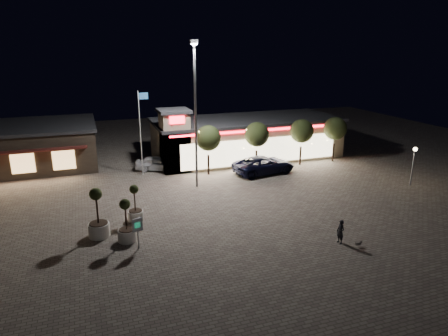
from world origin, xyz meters
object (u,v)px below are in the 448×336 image
object	(u,v)px
white_sedan	(157,163)
pedestrian	(340,232)
valet_sign	(138,227)
pickup_truck	(264,165)
planter_left	(98,222)
planter_mid	(127,228)

from	to	relation	value
white_sedan	pedestrian	bearing A→B (deg)	-138.46
valet_sign	pickup_truck	bearing A→B (deg)	39.68
planter_left	valet_sign	distance (m)	3.32
pedestrian	valet_sign	size ratio (longest dim) A/B	0.77
pickup_truck	planter_mid	size ratio (longest dim) A/B	2.17
pickup_truck	pedestrian	size ratio (longest dim) A/B	3.99
planter_left	planter_mid	world-z (taller)	planter_left
planter_left	planter_mid	xyz separation A→B (m)	(1.64, -1.26, -0.15)
white_sedan	pickup_truck	bearing A→B (deg)	-95.75
white_sedan	planter_mid	distance (m)	15.20
planter_mid	valet_sign	distance (m)	1.44
planter_mid	pedestrian	bearing A→B (deg)	-20.70
planter_left	valet_sign	size ratio (longest dim) A/B	1.67
white_sedan	valet_sign	bearing A→B (deg)	-175.23
planter_left	valet_sign	xyz separation A→B (m)	(2.18, -2.48, 0.37)
pickup_truck	pedestrian	bearing A→B (deg)	165.74
white_sedan	planter_left	bearing A→B (deg)	174.04
pickup_truck	planter_mid	bearing A→B (deg)	117.50
pedestrian	planter_left	bearing A→B (deg)	-120.01
planter_left	pedestrian	bearing A→B (deg)	-22.92
pedestrian	white_sedan	bearing A→B (deg)	-164.57
pedestrian	planter_mid	world-z (taller)	planter_mid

